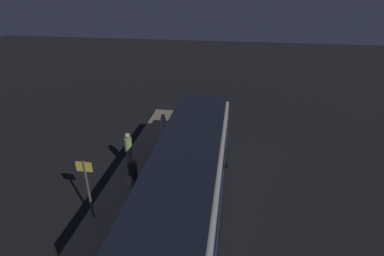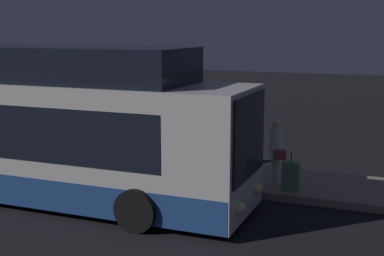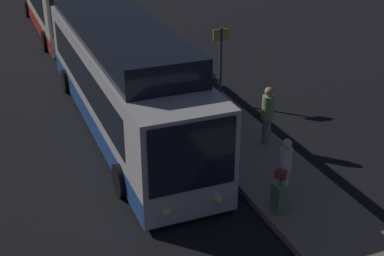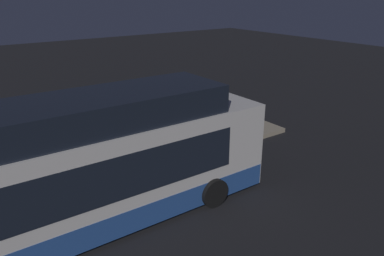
{
  "view_description": "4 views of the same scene",
  "coord_description": "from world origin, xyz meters",
  "views": [
    {
      "loc": [
        -10.1,
        -1.64,
        8.87
      ],
      "look_at": [
        3.88,
        0.47,
        1.88
      ],
      "focal_mm": 28.0,
      "sensor_mm": 36.0,
      "label": 1
    },
    {
      "loc": [
        8.34,
        -10.61,
        4.11
      ],
      "look_at": [
        3.88,
        0.47,
        1.88
      ],
      "focal_mm": 50.0,
      "sensor_mm": 36.0,
      "label": 2
    },
    {
      "loc": [
        15.42,
        -4.22,
        7.87
      ],
      "look_at": [
        3.88,
        0.47,
        1.88
      ],
      "focal_mm": 50.0,
      "sensor_mm": 36.0,
      "label": 3
    },
    {
      "loc": [
        -2.92,
        -9.1,
        6.28
      ],
      "look_at": [
        3.88,
        0.47,
        1.88
      ],
      "focal_mm": 35.0,
      "sensor_mm": 36.0,
      "label": 4
    }
  ],
  "objects": [
    {
      "name": "passenger_waiting",
      "position": [
        5.4,
        2.39,
        1.13
      ],
      "size": [
        0.53,
        0.58,
        1.71
      ],
      "rotation": [
        0.0,
        0.0,
        -2.51
      ],
      "color": "silver",
      "rests_on": "platform"
    },
    {
      "name": "suitcase",
      "position": [
        5.87,
        1.99,
        0.56
      ],
      "size": [
        0.41,
        0.26,
        0.97
      ],
      "color": "#598C59",
      "rests_on": "platform"
    },
    {
      "name": "passenger_with_bags",
      "position": [
        2.49,
        3.53,
        1.21
      ],
      "size": [
        0.44,
        0.44,
        1.86
      ],
      "rotation": [
        0.0,
        0.0,
        1.75
      ],
      "color": "gray",
      "rests_on": "platform"
    },
    {
      "name": "passenger_boarding",
      "position": [
        0.38,
        2.6,
        1.14
      ],
      "size": [
        0.65,
        0.51,
        1.76
      ],
      "rotation": [
        0.0,
        0.0,
        1.23
      ],
      "color": "#4C476B",
      "rests_on": "platform"
    },
    {
      "name": "ground",
      "position": [
        0.0,
        0.0,
        0.0
      ],
      "size": [
        80.0,
        80.0,
        0.0
      ],
      "primitive_type": "plane",
      "color": "black"
    },
    {
      "name": "platform",
      "position": [
        0.0,
        2.85,
        0.1
      ],
      "size": [
        20.0,
        2.5,
        0.19
      ],
      "color": "gray",
      "rests_on": "ground"
    },
    {
      "name": "sign_post",
      "position": [
        -1.43,
        3.75,
        1.84
      ],
      "size": [
        0.1,
        0.63,
        2.68
      ],
      "color": "#4C4C51",
      "rests_on": "platform"
    },
    {
      "name": "bus_lead",
      "position": [
        -0.95,
        -0.13,
        1.66
      ],
      "size": [
        12.62,
        2.76,
        3.7
      ],
      "color": "silver",
      "rests_on": "ground"
    }
  ]
}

